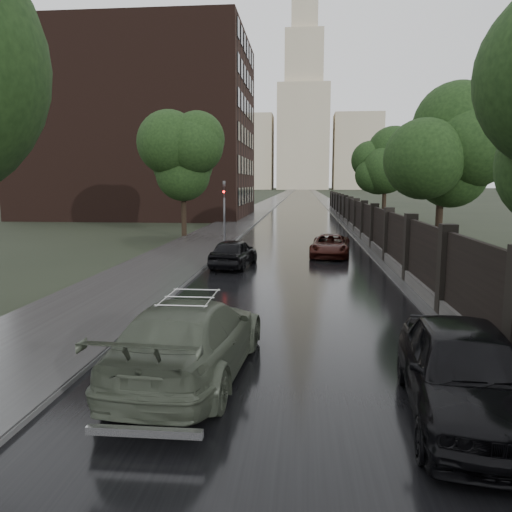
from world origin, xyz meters
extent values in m
cube|color=black|center=(0.00, 190.00, 0.01)|extent=(8.00, 420.00, 0.02)
cube|color=#2D2D2D|center=(-6.00, 190.00, 0.08)|extent=(4.00, 420.00, 0.16)
cube|color=#2D2D2D|center=(5.50, 190.00, 0.04)|extent=(3.00, 420.00, 0.08)
cube|color=#383533|center=(4.60, 32.00, 0.25)|extent=(0.40, 75.00, 0.50)
cube|color=black|center=(4.60, 32.00, 1.50)|extent=(0.15, 75.00, 2.00)
cube|color=black|center=(4.60, 70.00, 1.35)|extent=(0.45, 0.45, 2.70)
cylinder|color=black|center=(-8.00, 30.00, 2.93)|extent=(0.36, 0.36, 5.85)
sphere|color=black|center=(-8.00, 30.00, 5.27)|extent=(4.25, 4.25, 4.25)
cylinder|color=black|center=(7.50, 22.00, 2.76)|extent=(0.36, 0.36, 5.53)
sphere|color=black|center=(7.50, 22.00, 4.97)|extent=(4.08, 4.08, 4.08)
cylinder|color=black|center=(7.50, 40.00, 2.76)|extent=(0.36, 0.36, 5.53)
sphere|color=black|center=(7.50, 40.00, 4.97)|extent=(4.08, 4.08, 4.08)
cylinder|color=#59595E|center=(-4.30, 25.00, 1.50)|extent=(0.12, 0.12, 3.00)
imported|color=#59595E|center=(-4.30, 25.00, 3.50)|extent=(0.16, 0.20, 1.00)
sphere|color=#FF0C0C|center=(-4.30, 24.85, 3.35)|extent=(0.14, 0.14, 0.14)
cube|color=black|center=(-18.00, 52.00, 10.00)|extent=(24.00, 18.00, 20.00)
cube|color=tan|center=(-32.00, 300.00, 22.00)|extent=(28.00, 22.00, 44.00)
cube|color=tan|center=(32.00, 300.00, 22.00)|extent=(28.00, 22.00, 44.00)
cube|color=tan|center=(0.00, 300.00, 30.00)|extent=(30.00, 30.00, 60.00)
cube|color=tan|center=(0.00, 300.00, 70.00)|extent=(22.00, 22.00, 40.00)
cube|color=tan|center=(0.00, 300.00, 100.00)|extent=(15.00, 15.00, 30.00)
imported|color=#424A3B|center=(-1.80, 4.69, 0.79)|extent=(2.60, 5.61, 1.58)
imported|color=black|center=(-2.74, 17.83, 0.67)|extent=(2.06, 4.12, 1.35)
imported|color=black|center=(3.10, 3.31, 0.81)|extent=(2.34, 4.89, 1.61)
imported|color=black|center=(1.89, 21.60, 0.59)|extent=(2.38, 4.44, 1.19)
camera|label=1|loc=(0.41, -4.78, 3.87)|focal=35.00mm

